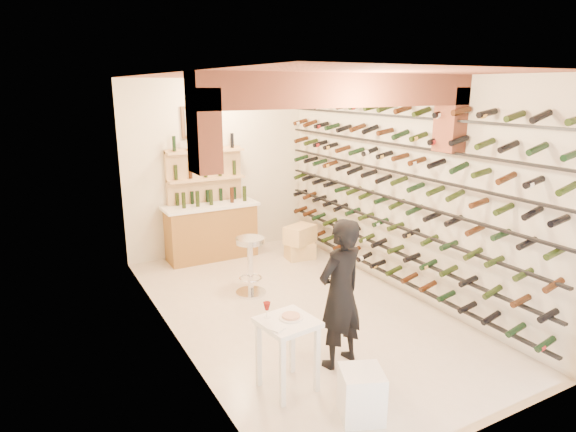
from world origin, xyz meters
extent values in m
plane|color=beige|center=(0.00, 0.00, 0.00)|extent=(6.00, 6.00, 0.00)
cube|color=beige|center=(0.00, 3.00, 1.60)|extent=(3.50, 0.02, 3.20)
cube|color=beige|center=(0.00, -3.00, 1.60)|extent=(3.50, 0.02, 3.20)
cube|color=beige|center=(-1.75, 0.00, 1.60)|extent=(0.02, 6.00, 3.20)
cube|color=beige|center=(1.75, 0.00, 1.60)|extent=(0.02, 6.00, 3.20)
cube|color=brown|center=(0.00, 0.00, 3.20)|extent=(3.50, 6.00, 0.02)
cube|color=#A9563B|center=(0.00, -1.00, 3.02)|extent=(3.50, 0.35, 0.36)
cube|color=#A9563B|center=(-1.63, -1.00, 2.65)|extent=(0.24, 0.35, 0.80)
cube|color=#A9563B|center=(1.63, -1.00, 2.65)|extent=(0.24, 0.35, 0.80)
cube|color=black|center=(1.59, 0.00, 0.25)|extent=(0.06, 5.70, 0.03)
cube|color=black|center=(1.59, 0.00, 0.65)|extent=(0.06, 5.70, 0.03)
cube|color=black|center=(1.59, 0.00, 1.05)|extent=(0.06, 5.70, 0.03)
cube|color=black|center=(1.59, 0.00, 1.45)|extent=(0.06, 5.70, 0.03)
cube|color=black|center=(1.59, 0.00, 1.85)|extent=(0.06, 5.70, 0.03)
cube|color=black|center=(1.59, 0.00, 2.25)|extent=(0.06, 5.70, 0.03)
cube|color=black|center=(1.59, 0.00, 2.65)|extent=(0.06, 5.70, 0.03)
cube|color=olive|center=(-0.30, 2.65, 0.48)|extent=(1.60, 0.55, 0.96)
cube|color=white|center=(-0.30, 2.65, 0.98)|extent=(1.70, 0.62, 0.05)
cube|color=tan|center=(-0.30, 2.92, 1.00)|extent=(1.40, 0.10, 2.00)
cube|color=tan|center=(-0.30, 2.82, 0.45)|extent=(1.40, 0.28, 0.04)
cube|color=tan|center=(-0.30, 2.82, 0.95)|extent=(1.40, 0.28, 0.04)
cube|color=tan|center=(-0.30, 2.82, 1.45)|extent=(1.40, 0.28, 0.04)
cube|color=tan|center=(-0.30, 2.82, 1.95)|extent=(1.40, 0.28, 0.04)
cube|color=brown|center=(-0.30, 2.97, 2.45)|extent=(0.70, 0.04, 0.55)
cube|color=#99998C|center=(-0.30, 2.94, 2.45)|extent=(0.60, 0.01, 0.45)
cube|color=white|center=(-1.03, -1.57, 0.75)|extent=(0.60, 0.60, 0.05)
cube|color=white|center=(-1.22, -1.81, 0.36)|extent=(0.05, 0.05, 0.73)
cube|color=white|center=(-0.79, -1.76, 0.36)|extent=(0.05, 0.05, 0.73)
cube|color=white|center=(-1.28, -1.38, 0.36)|extent=(0.05, 0.05, 0.73)
cube|color=white|center=(-0.85, -1.33, 0.36)|extent=(0.05, 0.05, 0.73)
cylinder|color=white|center=(-0.98, -1.55, 0.79)|extent=(0.25, 0.25, 0.02)
cylinder|color=#BF7266|center=(-0.98, -1.55, 0.80)|extent=(0.19, 0.19, 0.02)
cube|color=white|center=(-1.22, -1.70, 0.79)|extent=(0.17, 0.17, 0.02)
cylinder|color=white|center=(-1.19, -1.42, 0.78)|extent=(0.07, 0.07, 0.00)
cylinder|color=white|center=(-1.19, -1.42, 0.83)|extent=(0.01, 0.01, 0.09)
cone|color=#5F0B08|center=(-1.19, -1.42, 0.90)|extent=(0.08, 0.08, 0.08)
cube|color=white|center=(-0.65, -2.32, 0.24)|extent=(0.51, 0.51, 0.49)
imported|color=black|center=(-0.29, -1.43, 0.85)|extent=(0.70, 0.54, 1.71)
cylinder|color=silver|center=(-0.36, 0.82, 0.02)|extent=(0.46, 0.46, 0.03)
cylinder|color=silver|center=(-0.36, 0.82, 0.42)|extent=(0.09, 0.09, 0.80)
cylinder|color=silver|center=(-0.36, 0.82, 0.85)|extent=(0.44, 0.44, 0.08)
torus|color=silver|center=(-0.36, 0.82, 0.25)|extent=(0.35, 0.35, 0.03)
cube|color=#E0BD7B|center=(1.09, 1.83, 0.15)|extent=(0.54, 0.41, 0.30)
cube|color=#E0BD7B|center=(1.09, 1.83, 0.46)|extent=(0.65, 0.56, 0.32)
camera|label=1|loc=(-3.21, -5.53, 3.06)|focal=30.64mm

